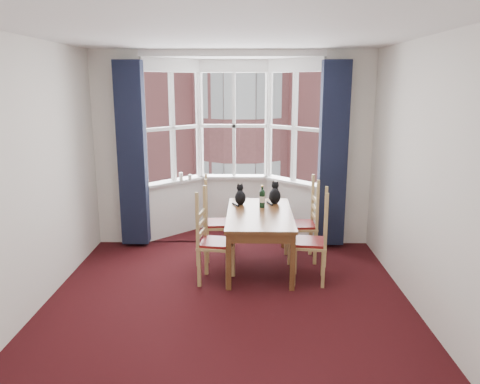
{
  "coord_description": "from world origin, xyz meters",
  "views": [
    {
      "loc": [
        0.19,
        -4.48,
        2.34
      ],
      "look_at": [
        0.12,
        1.05,
        1.05
      ],
      "focal_mm": 35.0,
      "sensor_mm": 36.0,
      "label": 1
    }
  ],
  "objects_px": {
    "chair_right_near": "(317,244)",
    "wine_bottle": "(262,198)",
    "cat_left": "(240,197)",
    "chair_left_far": "(213,225)",
    "candle_tall": "(181,177)",
    "cat_right": "(275,195)",
    "candle_short": "(190,177)",
    "chair_right_far": "(307,226)",
    "chair_left_near": "(209,244)",
    "dining_table": "(260,219)"
  },
  "relations": [
    {
      "from": "chair_right_far",
      "to": "chair_left_near",
      "type": "bearing_deg",
      "value": -150.2
    },
    {
      "from": "chair_left_near",
      "to": "chair_left_far",
      "type": "relative_size",
      "value": 1.0
    },
    {
      "from": "chair_left_far",
      "to": "candle_short",
      "type": "distance_m",
      "value": 1.22
    },
    {
      "from": "chair_right_far",
      "to": "candle_tall",
      "type": "relative_size",
      "value": 7.56
    },
    {
      "from": "cat_left",
      "to": "cat_right",
      "type": "relative_size",
      "value": 0.92
    },
    {
      "from": "chair_right_near",
      "to": "wine_bottle",
      "type": "relative_size",
      "value": 3.05
    },
    {
      "from": "chair_left_near",
      "to": "candle_short",
      "type": "relative_size",
      "value": 10.72
    },
    {
      "from": "chair_left_near",
      "to": "chair_right_near",
      "type": "relative_size",
      "value": 1.0
    },
    {
      "from": "chair_left_near",
      "to": "chair_right_far",
      "type": "xyz_separation_m",
      "value": [
        1.27,
        0.73,
        0.0
      ]
    },
    {
      "from": "cat_left",
      "to": "candle_tall",
      "type": "height_order",
      "value": "cat_left"
    },
    {
      "from": "dining_table",
      "to": "chair_left_far",
      "type": "height_order",
      "value": "chair_left_far"
    },
    {
      "from": "dining_table",
      "to": "wine_bottle",
      "type": "relative_size",
      "value": 5.16
    },
    {
      "from": "chair_left_far",
      "to": "cat_right",
      "type": "xyz_separation_m",
      "value": [
        0.84,
        0.2,
        0.37
      ]
    },
    {
      "from": "chair_right_near",
      "to": "wine_bottle",
      "type": "height_order",
      "value": "wine_bottle"
    },
    {
      "from": "chair_right_near",
      "to": "candle_tall",
      "type": "distance_m",
      "value": 2.62
    },
    {
      "from": "dining_table",
      "to": "chair_left_far",
      "type": "bearing_deg",
      "value": 154.74
    },
    {
      "from": "chair_right_near",
      "to": "wine_bottle",
      "type": "distance_m",
      "value": 1.05
    },
    {
      "from": "chair_left_far",
      "to": "chair_right_near",
      "type": "distance_m",
      "value": 1.5
    },
    {
      "from": "chair_left_near",
      "to": "candle_tall",
      "type": "bearing_deg",
      "value": 107.5
    },
    {
      "from": "candle_tall",
      "to": "chair_left_far",
      "type": "bearing_deg",
      "value": -61.3
    },
    {
      "from": "chair_right_near",
      "to": "chair_right_far",
      "type": "height_order",
      "value": "same"
    },
    {
      "from": "chair_right_near",
      "to": "chair_right_far",
      "type": "distance_m",
      "value": 0.72
    },
    {
      "from": "cat_right",
      "to": "wine_bottle",
      "type": "relative_size",
      "value": 1.05
    },
    {
      "from": "cat_left",
      "to": "cat_right",
      "type": "height_order",
      "value": "cat_right"
    },
    {
      "from": "chair_left_far",
      "to": "cat_left",
      "type": "bearing_deg",
      "value": 19.9
    },
    {
      "from": "chair_left_near",
      "to": "chair_left_far",
      "type": "distance_m",
      "value": 0.77
    },
    {
      "from": "chair_left_near",
      "to": "wine_bottle",
      "type": "distance_m",
      "value": 1.07
    },
    {
      "from": "chair_left_near",
      "to": "wine_bottle",
      "type": "bearing_deg",
      "value": 48.9
    },
    {
      "from": "wine_bottle",
      "to": "candle_short",
      "type": "relative_size",
      "value": 3.52
    },
    {
      "from": "chair_left_far",
      "to": "candle_short",
      "type": "bearing_deg",
      "value": 112.08
    },
    {
      "from": "candle_short",
      "to": "candle_tall",
      "type": "bearing_deg",
      "value": -167.33
    },
    {
      "from": "chair_left_far",
      "to": "chair_right_far",
      "type": "height_order",
      "value": "same"
    },
    {
      "from": "wine_bottle",
      "to": "candle_tall",
      "type": "distance_m",
      "value": 1.61
    },
    {
      "from": "cat_left",
      "to": "dining_table",
      "type": "bearing_deg",
      "value": -59.33
    },
    {
      "from": "dining_table",
      "to": "chair_right_far",
      "type": "bearing_deg",
      "value": 20.98
    },
    {
      "from": "chair_left_near",
      "to": "candle_short",
      "type": "bearing_deg",
      "value": 103.33
    },
    {
      "from": "cat_left",
      "to": "chair_left_far",
      "type": "bearing_deg",
      "value": -160.1
    },
    {
      "from": "chair_right_far",
      "to": "chair_left_far",
      "type": "bearing_deg",
      "value": 178.09
    },
    {
      "from": "chair_left_near",
      "to": "chair_left_far",
      "type": "xyz_separation_m",
      "value": [
        -0.0,
        0.77,
        0.0
      ]
    },
    {
      "from": "cat_right",
      "to": "chair_left_near",
      "type": "bearing_deg",
      "value": -130.88
    },
    {
      "from": "chair_left_far",
      "to": "chair_left_near",
      "type": "bearing_deg",
      "value": -89.72
    },
    {
      "from": "cat_left",
      "to": "candle_tall",
      "type": "distance_m",
      "value": 1.29
    },
    {
      "from": "chair_left_near",
      "to": "cat_left",
      "type": "relative_size",
      "value": 3.14
    },
    {
      "from": "chair_left_near",
      "to": "cat_right",
      "type": "relative_size",
      "value": 2.89
    },
    {
      "from": "dining_table",
      "to": "candle_short",
      "type": "distance_m",
      "value": 1.73
    },
    {
      "from": "chair_left_far",
      "to": "wine_bottle",
      "type": "height_order",
      "value": "wine_bottle"
    },
    {
      "from": "chair_right_far",
      "to": "cat_right",
      "type": "relative_size",
      "value": 2.89
    },
    {
      "from": "chair_left_near",
      "to": "cat_left",
      "type": "bearing_deg",
      "value": 68.03
    },
    {
      "from": "wine_bottle",
      "to": "candle_tall",
      "type": "height_order",
      "value": "wine_bottle"
    },
    {
      "from": "chair_left_near",
      "to": "chair_right_far",
      "type": "bearing_deg",
      "value": 29.8
    }
  ]
}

